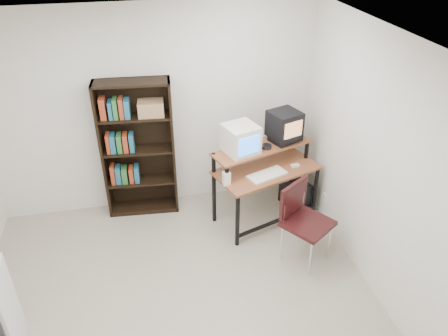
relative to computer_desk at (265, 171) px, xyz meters
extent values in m
cube|color=#B0A792|center=(-1.24, -1.32, -0.70)|extent=(4.00, 4.00, 0.01)
cube|color=white|center=(-1.24, -1.32, 1.91)|extent=(4.00, 4.00, 0.01)
cube|color=silver|center=(-1.24, 0.68, 0.61)|extent=(4.00, 0.01, 2.60)
cube|color=silver|center=(0.76, -1.32, 0.61)|extent=(0.01, 4.00, 2.60)
cube|color=brown|center=(0.01, -0.02, 0.03)|extent=(1.38, 0.99, 0.03)
cube|color=brown|center=(-0.03, 0.10, 0.28)|extent=(1.30, 0.75, 0.02)
cylinder|color=black|center=(-0.46, -0.46, -0.33)|extent=(0.05, 0.05, 0.72)
cylinder|color=black|center=(0.65, -0.09, -0.33)|extent=(0.05, 0.05, 0.72)
cylinder|color=black|center=(-0.63, 0.05, -0.20)|extent=(0.05, 0.05, 0.98)
cylinder|color=black|center=(0.47, 0.42, -0.20)|extent=(0.05, 0.05, 0.98)
cylinder|color=black|center=(0.09, -0.28, -0.57)|extent=(1.12, 0.42, 0.05)
cube|color=white|center=(-0.31, 0.04, 0.45)|extent=(0.46, 0.46, 0.34)
cube|color=#3078FF|center=(-0.25, -0.14, 0.45)|extent=(0.26, 0.10, 0.22)
cube|color=black|center=(0.29, 0.19, 0.32)|extent=(0.43, 0.38, 0.08)
cube|color=black|center=(0.26, 0.17, 0.52)|extent=(0.43, 0.43, 0.32)
cube|color=tan|center=(0.32, 0.01, 0.52)|extent=(0.24, 0.09, 0.20)
cylinder|color=#26262B|center=(0.01, 0.05, 0.30)|extent=(0.14, 0.14, 0.05)
cube|color=white|center=(-0.03, -0.17, 0.04)|extent=(0.51, 0.36, 0.03)
cube|color=black|center=(0.37, -0.02, 0.03)|extent=(0.28, 0.27, 0.01)
cube|color=white|center=(0.36, -0.04, 0.05)|extent=(0.11, 0.07, 0.03)
cube|color=white|center=(-0.54, -0.24, 0.11)|extent=(0.09, 0.08, 0.17)
cube|color=black|center=(0.47, 0.12, -0.48)|extent=(0.32, 0.49, 0.42)
cube|color=black|center=(0.23, -0.86, -0.19)|extent=(0.65, 0.65, 0.04)
cube|color=black|center=(0.11, -0.68, 0.06)|extent=(0.39, 0.28, 0.38)
cylinder|color=silver|center=(0.18, -1.12, -0.45)|extent=(0.02, 0.02, 0.48)
cylinder|color=silver|center=(0.49, -0.91, -0.45)|extent=(0.02, 0.02, 0.48)
cylinder|color=silver|center=(-0.04, -0.81, -0.45)|extent=(0.02, 0.02, 0.48)
cylinder|color=silver|center=(0.28, -0.59, -0.45)|extent=(0.02, 0.02, 0.48)
cube|color=black|center=(-1.91, 0.54, 0.19)|extent=(0.06, 0.30, 1.77)
cube|color=black|center=(-1.06, 0.47, 0.19)|extent=(0.06, 0.30, 1.77)
cube|color=black|center=(-1.47, 0.64, 0.19)|extent=(0.89, 0.10, 1.77)
cube|color=black|center=(-1.49, 0.51, 1.07)|extent=(0.91, 0.37, 0.03)
cube|color=black|center=(-1.49, 0.51, -0.66)|extent=(0.91, 0.37, 0.06)
cube|color=black|center=(-1.49, 0.51, -0.25)|extent=(0.85, 0.35, 0.03)
cube|color=black|center=(-1.49, 0.51, 0.19)|extent=(0.85, 0.35, 0.02)
cube|color=black|center=(-1.49, 0.51, 0.64)|extent=(0.85, 0.35, 0.02)
cube|color=#946E4B|center=(-1.29, 0.49, 0.74)|extent=(0.32, 0.24, 0.18)
cube|color=#333333|center=(-2.71, -1.70, -0.12)|extent=(0.04, 0.02, 0.37)
cube|color=beige|center=(0.74, -0.17, -0.39)|extent=(0.02, 0.08, 0.12)
camera|label=1|loc=(-1.47, -4.31, 2.80)|focal=35.00mm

